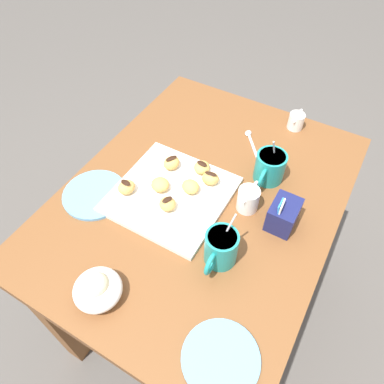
{
  "coord_description": "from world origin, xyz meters",
  "views": [
    {
      "loc": [
        0.58,
        0.3,
        1.55
      ],
      "look_at": [
        0.02,
        -0.02,
        0.76
      ],
      "focal_mm": 33.57,
      "sensor_mm": 36.0,
      "label": 1
    }
  ],
  "objects_px": {
    "beignet_0": "(168,204)",
    "beignet_5": "(202,167)",
    "beignet_4": "(171,163)",
    "coffee_mug_teal_left": "(270,167)",
    "ice_cream_bowl": "(97,289)",
    "chocolate_sauce_pitcher": "(296,120)",
    "pastry_plate_square": "(171,194)",
    "sugar_caddy": "(283,215)",
    "dining_table": "(201,223)",
    "beignet_1": "(191,187)",
    "beignet_3": "(160,185)",
    "beignet_6": "(210,179)",
    "saucer_sky_right": "(95,194)",
    "saucer_sky_left": "(221,359)",
    "coffee_mug_teal_right": "(221,248)",
    "beignet_2": "(127,187)",
    "cream_pitcher_white": "(249,198)"
  },
  "relations": [
    {
      "from": "pastry_plate_square",
      "to": "beignet_0",
      "type": "height_order",
      "value": "beignet_0"
    },
    {
      "from": "saucer_sky_right",
      "to": "beignet_6",
      "type": "relative_size",
      "value": 3.66
    },
    {
      "from": "dining_table",
      "to": "beignet_2",
      "type": "height_order",
      "value": "beignet_2"
    },
    {
      "from": "beignet_3",
      "to": "beignet_5",
      "type": "height_order",
      "value": "beignet_3"
    },
    {
      "from": "beignet_6",
      "to": "beignet_3",
      "type": "bearing_deg",
      "value": -51.77
    },
    {
      "from": "ice_cream_bowl",
      "to": "beignet_4",
      "type": "relative_size",
      "value": 2.15
    },
    {
      "from": "dining_table",
      "to": "chocolate_sauce_pitcher",
      "type": "xyz_separation_m",
      "value": [
        -0.42,
        0.13,
        0.18
      ]
    },
    {
      "from": "beignet_1",
      "to": "beignet_6",
      "type": "xyz_separation_m",
      "value": [
        -0.05,
        0.04,
        0.0
      ]
    },
    {
      "from": "beignet_6",
      "to": "beignet_0",
      "type": "bearing_deg",
      "value": -22.61
    },
    {
      "from": "coffee_mug_teal_left",
      "to": "beignet_3",
      "type": "height_order",
      "value": "coffee_mug_teal_left"
    },
    {
      "from": "beignet_3",
      "to": "dining_table",
      "type": "bearing_deg",
      "value": 114.65
    },
    {
      "from": "beignet_4",
      "to": "beignet_5",
      "type": "xyz_separation_m",
      "value": [
        -0.03,
        0.09,
        -0.0
      ]
    },
    {
      "from": "ice_cream_bowl",
      "to": "beignet_3",
      "type": "xyz_separation_m",
      "value": [
        -0.34,
        -0.05,
        -0.0
      ]
    },
    {
      "from": "saucer_sky_left",
      "to": "saucer_sky_right",
      "type": "relative_size",
      "value": 0.91
    },
    {
      "from": "beignet_0",
      "to": "beignet_3",
      "type": "xyz_separation_m",
      "value": [
        -0.05,
        -0.06,
        -0.0
      ]
    },
    {
      "from": "coffee_mug_teal_right",
      "to": "beignet_5",
      "type": "relative_size",
      "value": 2.94
    },
    {
      "from": "beignet_0",
      "to": "saucer_sky_left",
      "type": "bearing_deg",
      "value": 48.04
    },
    {
      "from": "saucer_sky_right",
      "to": "chocolate_sauce_pitcher",
      "type": "bearing_deg",
      "value": 145.4
    },
    {
      "from": "beignet_3",
      "to": "pastry_plate_square",
      "type": "bearing_deg",
      "value": 92.45
    },
    {
      "from": "dining_table",
      "to": "beignet_1",
      "type": "height_order",
      "value": "beignet_1"
    },
    {
      "from": "dining_table",
      "to": "beignet_5",
      "type": "height_order",
      "value": "beignet_5"
    },
    {
      "from": "dining_table",
      "to": "beignet_4",
      "type": "height_order",
      "value": "beignet_4"
    },
    {
      "from": "saucer_sky_right",
      "to": "beignet_3",
      "type": "xyz_separation_m",
      "value": [
        -0.11,
        0.16,
        0.03
      ]
    },
    {
      "from": "ice_cream_bowl",
      "to": "chocolate_sauce_pitcher",
      "type": "height_order",
      "value": "ice_cream_bowl"
    },
    {
      "from": "dining_table",
      "to": "beignet_2",
      "type": "xyz_separation_m",
      "value": [
        0.11,
        -0.19,
        0.18
      ]
    },
    {
      "from": "saucer_sky_left",
      "to": "cream_pitcher_white",
      "type": "bearing_deg",
      "value": -163.32
    },
    {
      "from": "cream_pitcher_white",
      "to": "chocolate_sauce_pitcher",
      "type": "bearing_deg",
      "value": -179.92
    },
    {
      "from": "beignet_5",
      "to": "cream_pitcher_white",
      "type": "bearing_deg",
      "value": 75.17
    },
    {
      "from": "coffee_mug_teal_left",
      "to": "beignet_4",
      "type": "distance_m",
      "value": 0.29
    },
    {
      "from": "beignet_5",
      "to": "beignet_0",
      "type": "bearing_deg",
      "value": -4.35
    },
    {
      "from": "dining_table",
      "to": "beignet_6",
      "type": "bearing_deg",
      "value": 172.82
    },
    {
      "from": "pastry_plate_square",
      "to": "coffee_mug_teal_right",
      "type": "relative_size",
      "value": 2.04
    },
    {
      "from": "coffee_mug_teal_right",
      "to": "beignet_4",
      "type": "xyz_separation_m",
      "value": [
        -0.2,
        -0.27,
        -0.02
      ]
    },
    {
      "from": "beignet_1",
      "to": "beignet_5",
      "type": "height_order",
      "value": "beignet_1"
    },
    {
      "from": "beignet_0",
      "to": "ice_cream_bowl",
      "type": "bearing_deg",
      "value": -1.46
    },
    {
      "from": "dining_table",
      "to": "cream_pitcher_white",
      "type": "height_order",
      "value": "cream_pitcher_white"
    },
    {
      "from": "beignet_1",
      "to": "beignet_6",
      "type": "bearing_deg",
      "value": 146.5
    },
    {
      "from": "saucer_sky_left",
      "to": "beignet_5",
      "type": "height_order",
      "value": "beignet_5"
    },
    {
      "from": "pastry_plate_square",
      "to": "ice_cream_bowl",
      "type": "height_order",
      "value": "ice_cream_bowl"
    },
    {
      "from": "saucer_sky_right",
      "to": "beignet_1",
      "type": "bearing_deg",
      "value": 121.01
    },
    {
      "from": "pastry_plate_square",
      "to": "sugar_caddy",
      "type": "relative_size",
      "value": 2.92
    },
    {
      "from": "chocolate_sauce_pitcher",
      "to": "beignet_3",
      "type": "xyz_separation_m",
      "value": [
        0.47,
        -0.24,
        0.0
      ]
    },
    {
      "from": "cream_pitcher_white",
      "to": "beignet_2",
      "type": "bearing_deg",
      "value": -67.42
    },
    {
      "from": "pastry_plate_square",
      "to": "beignet_3",
      "type": "bearing_deg",
      "value": -87.55
    },
    {
      "from": "beignet_0",
      "to": "beignet_5",
      "type": "xyz_separation_m",
      "value": [
        -0.17,
        0.01,
        -0.0
      ]
    },
    {
      "from": "ice_cream_bowl",
      "to": "chocolate_sauce_pitcher",
      "type": "bearing_deg",
      "value": 166.71
    },
    {
      "from": "beignet_0",
      "to": "beignet_3",
      "type": "bearing_deg",
      "value": -131.41
    },
    {
      "from": "chocolate_sauce_pitcher",
      "to": "beignet_0",
      "type": "height_order",
      "value": "chocolate_sauce_pitcher"
    },
    {
      "from": "beignet_5",
      "to": "saucer_sky_left",
      "type": "bearing_deg",
      "value": 33.26
    },
    {
      "from": "chocolate_sauce_pitcher",
      "to": "beignet_0",
      "type": "bearing_deg",
      "value": -19.42
    }
  ]
}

